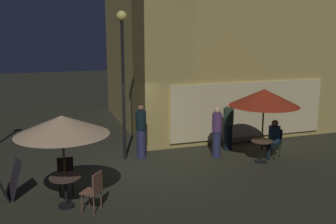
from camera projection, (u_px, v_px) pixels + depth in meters
ground_plane at (132, 166)px, 12.26m from camera, size 60.00×60.00×0.00m
cafe_building at (197, 34)px, 15.94m from camera, size 8.99×7.89×8.08m
street_lamp_near_corner at (123, 58)px, 12.31m from camera, size 0.33×0.33×4.79m
menu_sandwich_board at (7, 180)px, 9.78m from camera, size 0.79×0.71×0.97m
cafe_table_0 at (65, 185)px, 9.35m from camera, size 0.76×0.76×0.76m
cafe_table_1 at (262, 147)px, 12.55m from camera, size 0.69×0.69×0.73m
patio_umbrella_0 at (62, 125)px, 9.05m from camera, size 2.20×2.20×2.26m
patio_umbrella_1 at (264, 98)px, 12.21m from camera, size 2.21×2.21×2.40m
cafe_chair_0 at (94, 188)px, 9.07m from camera, size 0.57×0.57×0.98m
cafe_chair_1 at (66, 173)px, 10.15m from camera, size 0.44×0.44×0.95m
cafe_chair_2 at (275, 140)px, 13.06m from camera, size 0.51×0.51×0.96m
patron_seated_0 at (273, 136)px, 12.94m from camera, size 0.56×0.49×1.29m
patron_standing_1 at (228, 126)px, 13.80m from camera, size 0.36×0.36×1.70m
patron_standing_2 at (217, 132)px, 13.01m from camera, size 0.33×0.33×1.71m
patron_standing_3 at (141, 132)px, 12.91m from camera, size 0.35×0.35×1.79m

